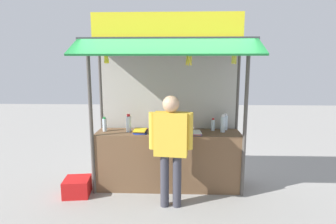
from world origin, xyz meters
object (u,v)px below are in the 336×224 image
at_px(water_bottle_front_left, 213,125).
at_px(banana_bunch_leftmost, 106,59).
at_px(vendor_person, 171,141).
at_px(magazine_stack_center, 164,132).
at_px(water_bottle_rear_center, 223,124).
at_px(water_bottle_left, 225,122).
at_px(water_bottle_front_right, 129,124).
at_px(magazine_stack_back_left, 194,133).
at_px(banana_bunch_inner_left, 189,60).
at_px(banana_bunch_rightmost, 234,59).
at_px(water_bottle_far_left, 154,124).
at_px(water_bottle_back_right, 105,125).
at_px(plastic_crate, 77,187).
at_px(magazine_stack_mid_right, 140,131).

height_order(water_bottle_front_left, banana_bunch_leftmost, banana_bunch_leftmost).
xyz_separation_m(banana_bunch_leftmost, vendor_person, (0.98, -0.28, -1.20)).
bearing_deg(magazine_stack_center, water_bottle_rear_center, 12.13).
bearing_deg(water_bottle_left, vendor_person, -137.27).
relative_size(water_bottle_front_right, magazine_stack_back_left, 0.99).
bearing_deg(banana_bunch_inner_left, banana_bunch_rightmost, 0.04).
bearing_deg(magazine_stack_center, water_bottle_far_left, 132.39).
bearing_deg(vendor_person, water_bottle_back_right, -23.40).
bearing_deg(vendor_person, water_bottle_far_left, -58.85).
xyz_separation_m(water_bottle_left, plastic_crate, (-2.50, -0.56, -0.99)).
bearing_deg(vendor_person, water_bottle_front_right, -34.83).
distance_m(banana_bunch_inner_left, vendor_person, 1.24).
height_order(magazine_stack_mid_right, banana_bunch_inner_left, banana_bunch_inner_left).
bearing_deg(water_bottle_front_right, magazine_stack_center, -15.51).
relative_size(magazine_stack_mid_right, magazine_stack_back_left, 1.02).
xyz_separation_m(water_bottle_front_right, magazine_stack_mid_right, (0.21, -0.07, -0.12)).
distance_m(banana_bunch_leftmost, vendor_person, 1.58).
distance_m(water_bottle_far_left, vendor_person, 0.79).
distance_m(magazine_stack_back_left, plastic_crate, 2.14).
bearing_deg(water_bottle_left, banana_bunch_inner_left, -139.31).
height_order(magazine_stack_center, banana_bunch_rightmost, banana_bunch_rightmost).
bearing_deg(banana_bunch_inner_left, water_bottle_left, 40.69).
height_order(water_bottle_far_left, water_bottle_back_right, water_bottle_far_left).
relative_size(water_bottle_front_left, magazine_stack_center, 0.81).
distance_m(water_bottle_far_left, banana_bunch_leftmost, 1.35).
xyz_separation_m(water_bottle_back_right, magazine_stack_center, (1.05, -0.19, -0.07)).
distance_m(water_bottle_back_right, banana_bunch_leftmost, 1.20).
distance_m(magazine_stack_center, banana_bunch_rightmost, 1.60).
xyz_separation_m(water_bottle_front_left, banana_bunch_leftmost, (-1.70, -0.52, 1.13)).
distance_m(water_bottle_back_right, plastic_crate, 1.12).
bearing_deg(water_bottle_front_right, magazine_stack_mid_right, -17.75).
distance_m(water_bottle_front_right, banana_bunch_inner_left, 1.51).
distance_m(water_bottle_rear_center, banana_bunch_rightmost, 1.17).
bearing_deg(banana_bunch_leftmost, banana_bunch_rightmost, 0.06).
distance_m(water_bottle_back_right, water_bottle_front_right, 0.42).
bearing_deg(magazine_stack_mid_right, water_bottle_front_right, 162.25).
bearing_deg(water_bottle_front_right, water_bottle_far_left, 5.41).
distance_m(magazine_stack_mid_right, vendor_person, 0.81).
height_order(water_bottle_left, banana_bunch_inner_left, banana_bunch_inner_left).
height_order(water_bottle_left, water_bottle_far_left, water_bottle_left).
relative_size(magazine_stack_center, magazine_stack_back_left, 0.88).
distance_m(magazine_stack_mid_right, magazine_stack_back_left, 0.91).
bearing_deg(water_bottle_back_right, water_bottle_rear_center, 0.55).
height_order(magazine_stack_mid_right, banana_bunch_leftmost, banana_bunch_leftmost).
bearing_deg(water_bottle_left, water_bottle_rear_center, -113.81).
bearing_deg(plastic_crate, water_bottle_left, 12.75).
relative_size(water_bottle_left, water_bottle_back_right, 1.16).
bearing_deg(water_bottle_front_left, plastic_crate, -167.58).
bearing_deg(banana_bunch_rightmost, water_bottle_far_left, 161.00).
bearing_deg(magazine_stack_center, vendor_person, -76.54).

